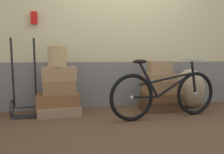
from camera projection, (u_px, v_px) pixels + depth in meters
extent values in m
cube|color=#513823|center=(136.00, 118.00, 3.66)|extent=(9.11, 5.20, 0.06)
cube|color=slate|center=(122.00, 84.00, 4.45)|extent=(7.11, 0.20, 0.82)
cube|color=#CCBC84|center=(122.00, 12.00, 4.34)|extent=(7.11, 0.20, 1.80)
cube|color=red|center=(34.00, 18.00, 3.89)|extent=(0.10, 0.08, 0.20)
cube|color=#937051|center=(59.00, 111.00, 3.67)|extent=(0.69, 0.42, 0.14)
cube|color=brown|center=(58.00, 100.00, 3.69)|extent=(0.66, 0.36, 0.19)
cube|color=olive|center=(60.00, 87.00, 3.67)|extent=(0.49, 0.29, 0.21)
cube|color=#9E754C|center=(59.00, 74.00, 3.67)|extent=(0.53, 0.31, 0.21)
cube|color=#4C2D19|center=(161.00, 105.00, 4.06)|extent=(0.67, 0.45, 0.16)
cube|color=brown|center=(160.00, 97.00, 4.02)|extent=(0.61, 0.47, 0.14)
cube|color=olive|center=(162.00, 86.00, 4.04)|extent=(0.58, 0.43, 0.21)
cube|color=#9E754C|center=(159.00, 77.00, 4.02)|extent=(0.49, 0.37, 0.12)
cube|color=#9E754C|center=(160.00, 67.00, 4.00)|extent=(0.39, 0.32, 0.21)
cylinder|color=tan|center=(57.00, 57.00, 3.62)|extent=(0.28, 0.28, 0.31)
torus|color=black|center=(12.00, 108.00, 3.64)|extent=(0.02, 0.26, 0.26)
torus|color=black|center=(38.00, 107.00, 3.72)|extent=(0.02, 0.26, 0.26)
cylinder|color=black|center=(25.00, 107.00, 3.68)|extent=(0.39, 0.02, 0.02)
cylinder|color=black|center=(13.00, 73.00, 3.60)|extent=(0.03, 0.14, 1.07)
cylinder|color=black|center=(35.00, 73.00, 3.67)|extent=(0.03, 0.14, 1.07)
cube|color=black|center=(24.00, 117.00, 3.58)|extent=(0.35, 0.22, 0.02)
ellipsoid|color=#9E8966|center=(189.00, 88.00, 4.26)|extent=(0.54, 0.46, 0.69)
torus|color=black|center=(132.00, 97.00, 3.36)|extent=(0.68, 0.15, 0.68)
sphere|color=#B2B2B7|center=(132.00, 97.00, 3.36)|extent=(0.05, 0.05, 0.05)
torus|color=black|center=(195.00, 93.00, 3.74)|extent=(0.68, 0.15, 0.68)
sphere|color=#B2B2B7|center=(195.00, 93.00, 3.74)|extent=(0.05, 0.05, 0.05)
cube|color=black|center=(175.00, 85.00, 3.59)|extent=(0.61, 0.11, 0.36)
cube|color=black|center=(149.00, 80.00, 3.43)|extent=(0.32, 0.07, 0.52)
cube|color=black|center=(145.00, 97.00, 3.43)|extent=(0.42, 0.09, 0.04)
cube|color=black|center=(167.00, 79.00, 3.53)|extent=(0.90, 0.15, 0.17)
cube|color=black|center=(194.00, 77.00, 3.70)|extent=(0.11, 0.04, 0.51)
ellipsoid|color=black|center=(140.00, 62.00, 3.35)|extent=(0.23, 0.12, 0.06)
cylinder|color=#A5A5AD|center=(192.00, 59.00, 3.66)|extent=(0.09, 0.46, 0.02)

